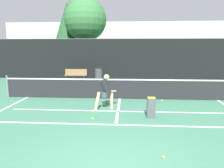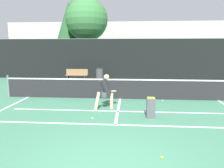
# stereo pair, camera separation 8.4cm
# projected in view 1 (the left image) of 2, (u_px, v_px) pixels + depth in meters

# --- Properties ---
(court_baseline_near) EXTENTS (11.00, 0.10, 0.01)m
(court_baseline_near) POSITION_uv_depth(u_px,v_px,m) (116.00, 125.00, 6.86)
(court_baseline_near) COLOR white
(court_baseline_near) RESTS_ON ground
(court_service_line) EXTENTS (8.25, 0.10, 0.01)m
(court_service_line) POSITION_uv_depth(u_px,v_px,m) (118.00, 111.00, 8.32)
(court_service_line) COLOR white
(court_service_line) RESTS_ON ground
(court_center_mark) EXTENTS (0.10, 3.56, 0.01)m
(court_center_mark) POSITION_uv_depth(u_px,v_px,m) (118.00, 109.00, 8.61)
(court_center_mark) COLOR white
(court_center_mark) RESTS_ON ground
(court_sideline_left) EXTENTS (0.10, 4.56, 0.01)m
(court_sideline_left) POSITION_uv_depth(u_px,v_px,m) (8.00, 107.00, 8.92)
(court_sideline_left) COLOR white
(court_sideline_left) RESTS_ON ground
(net) EXTENTS (11.09, 0.09, 1.07)m
(net) POSITION_uv_depth(u_px,v_px,m) (120.00, 88.00, 10.28)
(net) COLOR slate
(net) RESTS_ON ground
(fence_back) EXTENTS (24.00, 0.06, 3.08)m
(fence_back) POSITION_uv_depth(u_px,v_px,m) (123.00, 59.00, 16.65)
(fence_back) COLOR black
(fence_back) RESTS_ON ground
(player_practicing) EXTENTS (0.97, 0.96, 1.39)m
(player_practicing) POSITION_uv_depth(u_px,v_px,m) (105.00, 90.00, 8.46)
(player_practicing) COLOR #DBAD84
(player_practicing) RESTS_ON ground
(tennis_ball_scattered_0) EXTENTS (0.07, 0.07, 0.07)m
(tennis_ball_scattered_0) POSITION_uv_depth(u_px,v_px,m) (93.00, 118.00, 7.37)
(tennis_ball_scattered_0) COLOR #D1E033
(tennis_ball_scattered_0) RESTS_ON ground
(tennis_ball_scattered_1) EXTENTS (0.07, 0.07, 0.07)m
(tennis_ball_scattered_1) POSITION_uv_depth(u_px,v_px,m) (162.00, 100.00, 9.89)
(tennis_ball_scattered_1) COLOR #D1E033
(tennis_ball_scattered_1) RESTS_ON ground
(tennis_ball_scattered_2) EXTENTS (0.07, 0.07, 0.07)m
(tennis_ball_scattered_2) POSITION_uv_depth(u_px,v_px,m) (164.00, 157.00, 4.77)
(tennis_ball_scattered_2) COLOR #D1E033
(tennis_ball_scattered_2) RESTS_ON ground
(tennis_ball_scattered_3) EXTENTS (0.07, 0.07, 0.07)m
(tennis_ball_scattered_3) POSITION_uv_depth(u_px,v_px,m) (25.00, 110.00, 8.41)
(tennis_ball_scattered_3) COLOR #D1E033
(tennis_ball_scattered_3) RESTS_ON ground
(tennis_ball_scattered_4) EXTENTS (0.07, 0.07, 0.07)m
(tennis_ball_scattered_4) POSITION_uv_depth(u_px,v_px,m) (104.00, 104.00, 9.21)
(tennis_ball_scattered_4) COLOR #D1E033
(tennis_ball_scattered_4) RESTS_ON ground
(ball_hopper) EXTENTS (0.28, 0.28, 0.71)m
(ball_hopper) POSITION_uv_depth(u_px,v_px,m) (151.00, 107.00, 7.53)
(ball_hopper) COLOR #4C4C51
(ball_hopper) RESTS_ON ground
(courtside_bench) EXTENTS (1.59, 0.40, 0.86)m
(courtside_bench) POSITION_uv_depth(u_px,v_px,m) (76.00, 75.00, 15.80)
(courtside_bench) COLOR olive
(courtside_bench) RESTS_ON ground
(trash_bin) EXTENTS (0.55, 0.55, 0.97)m
(trash_bin) POSITION_uv_depth(u_px,v_px,m) (99.00, 74.00, 15.78)
(trash_bin) COLOR #3F3F42
(trash_bin) RESTS_ON ground
(parked_car) EXTENTS (1.85, 4.00, 1.37)m
(parked_car) POSITION_uv_depth(u_px,v_px,m) (81.00, 68.00, 19.97)
(parked_car) COLOR maroon
(parked_car) RESTS_ON ground
(floodlight_mast) EXTENTS (1.10, 0.24, 9.23)m
(floodlight_mast) POSITION_uv_depth(u_px,v_px,m) (74.00, 15.00, 22.97)
(floodlight_mast) COLOR slate
(floodlight_mast) RESTS_ON ground
(tree_west) EXTENTS (3.96, 3.96, 6.96)m
(tree_west) POSITION_uv_depth(u_px,v_px,m) (85.00, 20.00, 20.45)
(tree_west) COLOR brown
(tree_west) RESTS_ON ground
(tree_mid) EXTENTS (2.61, 2.61, 6.97)m
(tree_mid) POSITION_uv_depth(u_px,v_px,m) (67.00, 22.00, 22.03)
(tree_mid) COLOR brown
(tree_mid) RESTS_ON ground
(tree_east) EXTENTS (2.97, 2.97, 7.92)m
(tree_east) POSITION_uv_depth(u_px,v_px,m) (70.00, 20.00, 25.30)
(tree_east) COLOR brown
(tree_east) RESTS_ON ground
(building_far) EXTENTS (36.00, 2.40, 6.13)m
(building_far) POSITION_uv_depth(u_px,v_px,m) (125.00, 43.00, 33.16)
(building_far) COLOR #B2ADA3
(building_far) RESTS_ON ground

